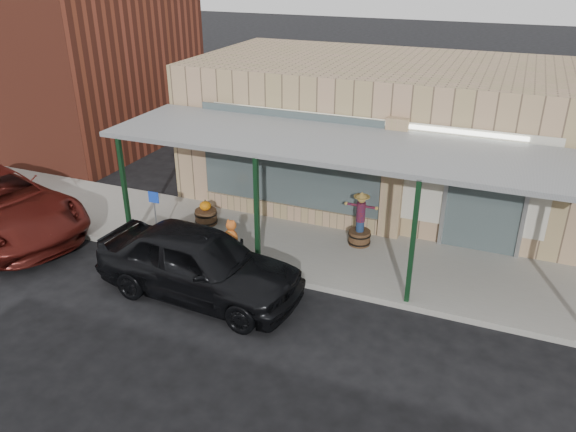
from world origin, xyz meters
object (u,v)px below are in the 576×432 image
at_px(barrel_scarecrow, 360,227).
at_px(barrel_pumpkin, 206,215).
at_px(parked_sedan, 199,263).
at_px(handicap_sign, 155,210).

height_order(barrel_scarecrow, barrel_pumpkin, barrel_scarecrow).
bearing_deg(barrel_scarecrow, parked_sedan, -129.35).
distance_m(barrel_scarecrow, handicap_sign, 5.31).
xyz_separation_m(handicap_sign, parked_sedan, (2.19, -1.53, -0.26)).
relative_size(barrel_pumpkin, parked_sedan, 0.16).
bearing_deg(parked_sedan, barrel_pumpkin, 31.33).
xyz_separation_m(barrel_pumpkin, handicap_sign, (-0.61, -1.47, 0.67)).
relative_size(barrel_scarecrow, parked_sedan, 0.30).
bearing_deg(handicap_sign, parked_sedan, -36.01).
bearing_deg(handicap_sign, barrel_scarecrow, 20.17).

